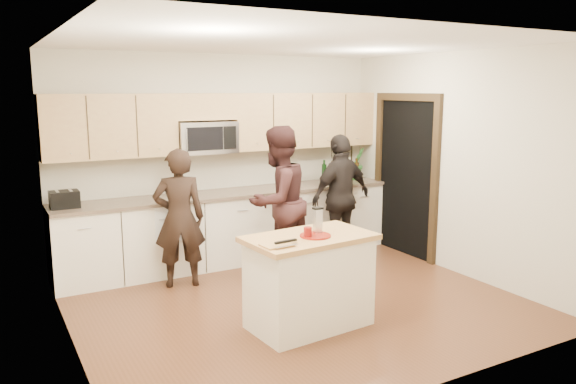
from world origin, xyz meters
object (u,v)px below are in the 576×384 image
woman_left (179,218)px  woman_center (278,202)px  island (309,281)px  woman_right (341,197)px  toaster (64,199)px

woman_left → woman_center: bearing=-175.1°
island → woman_right: bearing=43.5°
toaster → woman_right: (3.38, -0.54, -0.20)m
woman_center → woman_right: bearing=170.0°
island → woman_center: (0.47, 1.51, 0.46)m
island → woman_center: woman_center is taller
woman_center → toaster: bearing=-37.8°
toaster → woman_center: woman_center is taller
woman_center → woman_right: (1.06, 0.19, -0.08)m
toaster → island: bearing=-50.5°
woman_left → island: bearing=126.7°
island → woman_center: bearing=68.0°
island → woman_right: size_ratio=0.75×
woman_center → island: bearing=52.4°
island → toaster: (-1.85, 2.24, 0.58)m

